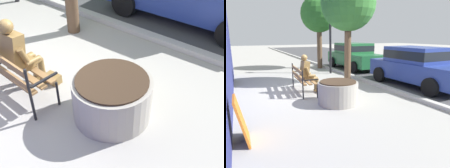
# 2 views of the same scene
# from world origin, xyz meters

# --- Properties ---
(ground_plane) EXTENTS (80.00, 80.00, 0.00)m
(ground_plane) POSITION_xyz_m (0.00, 0.00, 0.00)
(ground_plane) COLOR #9E9B93
(curb_stone) EXTENTS (60.00, 0.20, 0.12)m
(curb_stone) POSITION_xyz_m (0.00, 2.90, 0.06)
(curb_stone) COLOR #B2AFA8
(curb_stone) RESTS_ON ground
(park_bench) EXTENTS (1.83, 0.64, 0.95)m
(park_bench) POSITION_xyz_m (0.02, -0.11, 0.54)
(park_bench) COLOR olive
(park_bench) RESTS_ON ground
(bronze_statue_seated) EXTENTS (0.62, 0.78, 1.37)m
(bronze_statue_seated) POSITION_xyz_m (0.22, 0.10, 0.67)
(bronze_statue_seated) COLOR olive
(bronze_statue_seated) RESTS_ON ground
(concrete_planter) EXTENTS (1.20, 1.20, 0.69)m
(concrete_planter) POSITION_xyz_m (1.74, 0.50, 0.34)
(concrete_planter) COLOR gray
(concrete_planter) RESTS_ON ground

